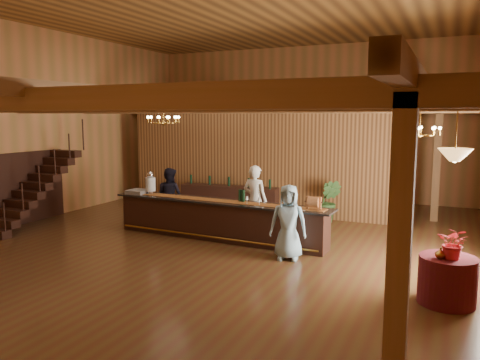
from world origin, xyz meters
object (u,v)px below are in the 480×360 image
at_px(bartender, 255,201).
at_px(guest, 288,222).
at_px(round_table, 447,280).
at_px(staff_second, 170,196).
at_px(pendant_lamp, 455,155).
at_px(chandelier_left, 163,119).
at_px(chandelier_right, 420,131).
at_px(floor_plant, 329,201).
at_px(tasting_bar, 218,220).
at_px(raffle_drum, 314,202).
at_px(beverage_dispenser, 150,183).
at_px(backbar_shelf, 229,200).

bearing_deg(bartender, guest, 138.22).
xyz_separation_m(round_table, staff_second, (-7.10, 2.87, 0.40)).
bearing_deg(pendant_lamp, guest, 158.94).
relative_size(round_table, chandelier_left, 1.12).
relative_size(chandelier_right, floor_plant, 0.65).
relative_size(tasting_bar, raffle_drum, 16.90).
distance_m(chandelier_left, staff_second, 2.30).
relative_size(raffle_drum, pendant_lamp, 0.38).
distance_m(staff_second, floor_plant, 4.45).
distance_m(tasting_bar, floor_plant, 3.51).
height_order(chandelier_right, bartender, chandelier_right).
bearing_deg(round_table, guest, 158.94).
bearing_deg(round_table, tasting_bar, 158.67).
xyz_separation_m(chandelier_left, chandelier_right, (6.03, 0.28, -0.21)).
bearing_deg(tasting_bar, round_table, -18.82).
bearing_deg(beverage_dispenser, guest, -13.07).
height_order(backbar_shelf, chandelier_left, chandelier_left).
bearing_deg(pendant_lamp, floor_plant, 122.70).
relative_size(round_table, staff_second, 0.57).
height_order(beverage_dispenser, floor_plant, beverage_dispenser).
bearing_deg(chandelier_left, pendant_lamp, -17.03).
distance_m(beverage_dispenser, guest, 4.27).
bearing_deg(backbar_shelf, pendant_lamp, -41.71).
distance_m(chandelier_right, bartender, 4.22).
height_order(raffle_drum, backbar_shelf, raffle_drum).
height_order(chandelier_left, guest, chandelier_left).
bearing_deg(staff_second, guest, 163.68).
relative_size(tasting_bar, backbar_shelf, 1.87).
distance_m(round_table, staff_second, 7.67).
bearing_deg(staff_second, round_table, 164.41).
bearing_deg(floor_plant, backbar_shelf, -178.54).
height_order(pendant_lamp, bartender, pendant_lamp).
height_order(bartender, floor_plant, bartender).
bearing_deg(pendant_lamp, backbar_shelf, 142.27).
bearing_deg(tasting_bar, floor_plant, 57.61).
bearing_deg(beverage_dispenser, chandelier_left, -10.25).
xyz_separation_m(beverage_dispenser, round_table, (7.22, -2.15, -0.85)).
height_order(chandelier_left, chandelier_right, same).
bearing_deg(beverage_dispenser, bartender, 11.69).
height_order(raffle_drum, chandelier_right, chandelier_right).
xyz_separation_m(backbar_shelf, guest, (3.14, -3.63, 0.36)).
xyz_separation_m(beverage_dispenser, backbar_shelf, (1.00, 2.66, -0.81)).
relative_size(round_table, chandelier_right, 1.12).
relative_size(chandelier_right, guest, 0.50).
height_order(tasting_bar, pendant_lamp, pendant_lamp).
bearing_deg(staff_second, raffle_drum, 173.39).
xyz_separation_m(guest, floor_plant, (-0.06, 3.70, -0.18)).
xyz_separation_m(tasting_bar, chandelier_right, (4.47, 0.33, 2.21)).
height_order(backbar_shelf, guest, guest).
relative_size(pendant_lamp, guest, 0.57).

